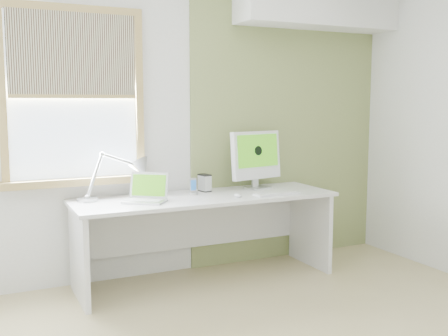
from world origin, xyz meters
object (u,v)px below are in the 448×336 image
external_drive (205,183)px  laptop (147,194)px  imac (256,156)px  desk (203,217)px  desk_lamp (132,172)px

external_drive → laptop: bearing=-159.1°
laptop → imac: imac is taller
desk → external_drive: (0.08, 0.14, 0.27)m
desk → laptop: bearing=-170.5°
laptop → imac: 1.13m
external_drive → imac: (0.49, -0.03, 0.21)m
desk_lamp → laptop: desk_lamp is taller
laptop → imac: size_ratio=0.75×
desk → desk_lamp: 0.71m
imac → desk: bearing=-169.2°
laptop → external_drive: laptop is taller
desk_lamp → imac: size_ratio=1.31×
external_drive → desk: bearing=-118.9°
laptop → desk_lamp: bearing=99.8°
desk → laptop: size_ratio=5.48×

